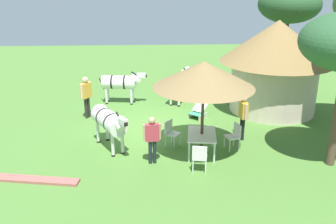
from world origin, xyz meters
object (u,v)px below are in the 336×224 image
object	(u,v)px
patio_chair_near_hut	(200,156)
zebra_nearest_camera	(110,121)
patio_dining_table	(202,136)
zebra_toward_hut	(120,83)
thatched_hut	(276,61)
patio_chair_west_end	(171,131)
zebra_by_umbrella	(180,82)
striped_lounge_chair	(198,112)
acacia_tree_left_background	(290,5)
guest_beside_umbrella	(243,113)
standing_watcher	(86,93)
patio_chair_near_lawn	(234,135)
guest_behind_table	(152,136)
shade_umbrella	(204,74)

from	to	relation	value
patio_chair_near_hut	zebra_nearest_camera	xyz separation A→B (m)	(-1.75, -2.85, 0.49)
patio_dining_table	zebra_toward_hut	world-z (taller)	zebra_toward_hut
thatched_hut	zebra_toward_hut	distance (m)	6.90
patio_chair_west_end	zebra_by_umbrella	bearing A→B (deg)	-151.09
striped_lounge_chair	zebra_toward_hut	world-z (taller)	zebra_toward_hut
striped_lounge_chair	acacia_tree_left_background	xyz separation A→B (m)	(-4.62, 5.03, 3.93)
patio_chair_near_hut	guest_beside_umbrella	bearing A→B (deg)	61.92
standing_watcher	patio_chair_near_hut	bearing A→B (deg)	72.39
patio_dining_table	zebra_by_umbrella	distance (m)	5.48
patio_chair_near_lawn	guest_behind_table	size ratio (longest dim) A/B	0.57
patio_chair_west_end	zebra_by_umbrella	xyz separation A→B (m)	(-4.72, 0.66, 0.44)
zebra_toward_hut	patio_chair_near_hut	bearing A→B (deg)	30.57
zebra_nearest_camera	zebra_toward_hut	distance (m)	4.84
thatched_hut	zebra_by_umbrella	distance (m)	4.34
guest_beside_umbrella	zebra_nearest_camera	bearing A→B (deg)	91.05
zebra_nearest_camera	guest_beside_umbrella	bearing A→B (deg)	157.74
acacia_tree_left_background	patio_chair_west_end	bearing A→B (deg)	-41.10
thatched_hut	shade_umbrella	bearing A→B (deg)	-41.21
guest_beside_umbrella	zebra_nearest_camera	distance (m)	4.72
zebra_nearest_camera	acacia_tree_left_background	distance (m)	11.65
standing_watcher	patio_dining_table	bearing A→B (deg)	82.14
shade_umbrella	patio_chair_near_hut	distance (m)	2.54
patio_chair_west_end	zebra_nearest_camera	world-z (taller)	zebra_nearest_camera
patio_dining_table	patio_chair_west_end	bearing A→B (deg)	-126.84
patio_dining_table	guest_behind_table	distance (m)	1.76
thatched_hut	patio_dining_table	size ratio (longest dim) A/B	3.20
patio_chair_west_end	zebra_nearest_camera	xyz separation A→B (m)	(0.19, -2.08, 0.49)
shade_umbrella	striped_lounge_chair	distance (m)	4.19
patio_chair_near_lawn	guest_beside_umbrella	bearing A→B (deg)	-47.39
guest_behind_table	zebra_by_umbrella	size ratio (longest dim) A/B	0.75
guest_beside_umbrella	patio_dining_table	bearing A→B (deg)	118.79
guest_beside_umbrella	striped_lounge_chair	distance (m)	2.70
patio_chair_near_lawn	zebra_nearest_camera	distance (m)	4.27
guest_behind_table	thatched_hut	bearing A→B (deg)	32.98
shade_umbrella	zebra_by_umbrella	distance (m)	5.75
patio_dining_table	patio_chair_west_end	xyz separation A→B (m)	(-0.73, -0.98, -0.14)
patio_chair_near_hut	standing_watcher	bearing A→B (deg)	140.73
patio_dining_table	zebra_toward_hut	size ratio (longest dim) A/B	0.67
patio_chair_near_hut	zebra_nearest_camera	bearing A→B (deg)	158.53
striped_lounge_chair	thatched_hut	bearing A→B (deg)	-127.33
patio_chair_near_hut	zebra_nearest_camera	distance (m)	3.38
patio_dining_table	acacia_tree_left_background	size ratio (longest dim) A/B	0.29
zebra_by_umbrella	thatched_hut	bearing A→B (deg)	5.09
patio_dining_table	guest_beside_umbrella	size ratio (longest dim) A/B	0.88
shade_umbrella	patio_chair_west_end	bearing A→B (deg)	-126.84
shade_umbrella	patio_chair_near_lawn	size ratio (longest dim) A/B	3.59
guest_beside_umbrella	zebra_toward_hut	distance (m)	6.33
shade_umbrella	guest_behind_table	world-z (taller)	shade_umbrella
patio_chair_west_end	guest_behind_table	xyz separation A→B (m)	(1.31, -0.65, 0.42)
standing_watcher	zebra_by_umbrella	size ratio (longest dim) A/B	0.83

